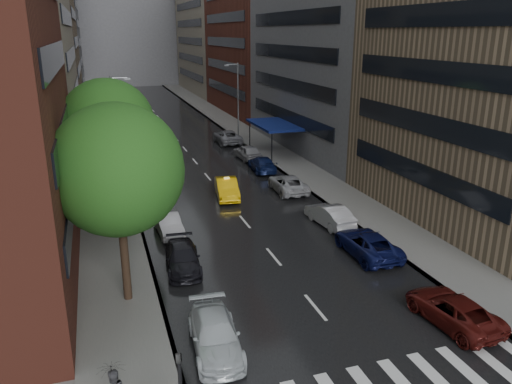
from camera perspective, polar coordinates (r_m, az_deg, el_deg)
ground at (r=22.07m, az=11.29°, el=-17.90°), size 220.00×220.00×0.00m
road at (r=67.29m, az=-9.64°, el=6.69°), size 14.00×140.00×0.01m
sidewalk_left at (r=66.64m, az=-17.35°, el=6.08°), size 4.00×140.00×0.15m
sidewalk_right at (r=69.10m, az=-2.20°, el=7.28°), size 4.00×140.00×0.15m
buildings_left at (r=74.50m, az=-23.57°, el=18.96°), size 8.00×108.00×38.00m
buildings_right at (r=76.13m, az=0.82°, el=19.58°), size 8.05×109.10×36.00m
building_far at (r=133.78m, az=-14.64°, el=18.72°), size 40.00×14.00×32.00m
tree_near at (r=23.65m, az=-15.59°, el=2.42°), size 6.18×6.18×9.84m
tree_mid at (r=34.75m, az=-16.57°, el=7.25°), size 6.24×6.24×9.94m
tree_far at (r=46.89m, az=-16.92°, el=7.76°), size 4.73×4.73×7.53m
taxi at (r=40.08m, az=-3.35°, el=0.42°), size 2.29×4.87×1.54m
parked_cars_left at (r=32.46m, az=-9.70°, el=-4.23°), size 2.29×29.18×1.56m
parked_cars_right at (r=42.25m, az=3.28°, el=1.30°), size 2.68×46.03×1.58m
street_lamp_left at (r=46.12m, az=-15.76°, el=7.37°), size 1.74×0.22×9.00m
street_lamp_right at (r=63.26m, az=-2.14°, el=10.71°), size 1.74×0.22×9.00m
awning at (r=54.48m, az=2.07°, el=7.67°), size 4.00×8.00×3.12m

